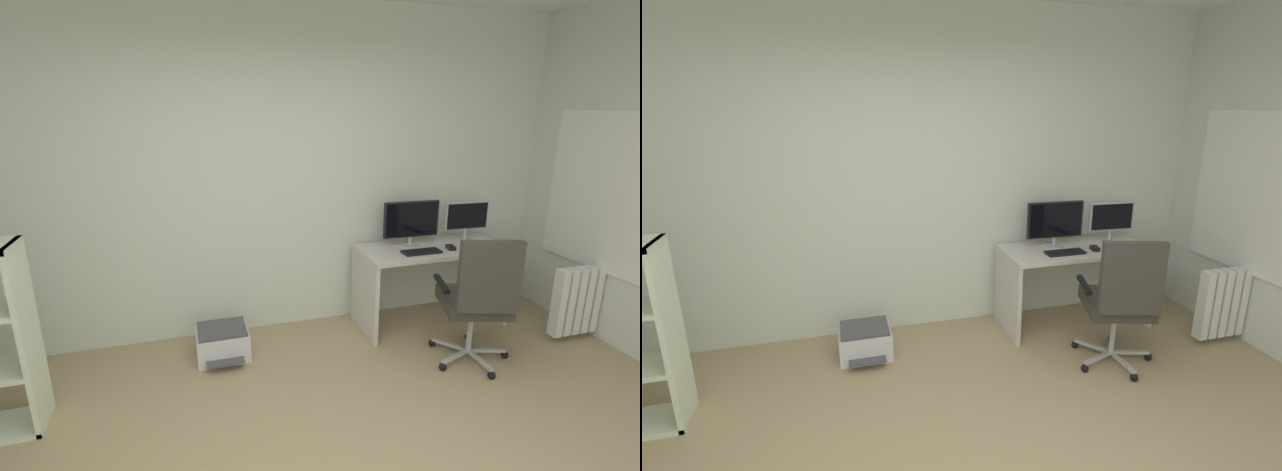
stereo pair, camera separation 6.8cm
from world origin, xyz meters
TOP-DOWN VIEW (x-y plane):
  - wall_back at (0.00, 2.26)m, footprint 5.51×0.10m
  - window_pane at (2.75, 1.21)m, footprint 0.01×1.25m
  - window_frame at (2.74, 1.21)m, footprint 0.02×1.33m
  - desk at (1.49, 1.85)m, footprint 1.34×0.58m
  - monitor_main at (1.31, 1.95)m, footprint 0.52×0.18m
  - monitor_secondary at (1.88, 1.95)m, footprint 0.43×0.18m
  - keyboard at (1.31, 1.73)m, footprint 0.34×0.13m
  - computer_mouse at (1.60, 1.75)m, footprint 0.08×0.11m
  - office_chair at (1.44, 1.10)m, footprint 0.63×0.66m
  - printer at (-0.41, 1.80)m, footprint 0.41×0.44m
  - radiator at (2.66, 1.21)m, footprint 0.72×0.10m

SIDE VIEW (x-z plane):
  - printer at x=-0.41m, z-range 0.00..0.25m
  - radiator at x=2.66m, z-range 0.06..0.65m
  - desk at x=1.49m, z-range 0.17..0.90m
  - office_chair at x=1.44m, z-range 0.05..1.12m
  - keyboard at x=1.31m, z-range 0.74..0.76m
  - computer_mouse at x=1.60m, z-range 0.74..0.77m
  - monitor_secondary at x=1.88m, z-range 0.77..1.14m
  - monitor_main at x=1.31m, z-range 0.77..1.17m
  - window_pane at x=2.75m, z-range 0.64..1.88m
  - window_frame at x=2.74m, z-range 0.60..1.92m
  - wall_back at x=0.00m, z-range 0.00..2.78m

